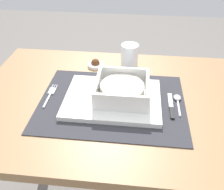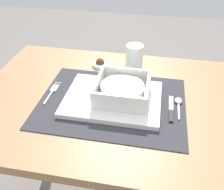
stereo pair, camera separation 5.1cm
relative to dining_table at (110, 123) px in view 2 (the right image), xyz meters
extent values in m
cube|color=#936D47|center=(0.00, 0.00, 0.10)|extent=(0.92, 0.65, 0.03)
cube|color=brown|center=(-0.41, 0.28, -0.26)|extent=(0.05, 0.05, 0.69)
cube|color=brown|center=(0.41, 0.28, -0.26)|extent=(0.05, 0.05, 0.69)
cube|color=#2D2D33|center=(0.01, -0.02, 0.12)|extent=(0.47, 0.35, 0.00)
cube|color=white|center=(0.01, -0.02, 0.13)|extent=(0.31, 0.23, 0.02)
cube|color=white|center=(0.04, -0.01, 0.14)|extent=(0.17, 0.17, 0.01)
cube|color=white|center=(-0.04, -0.01, 0.17)|extent=(0.01, 0.17, 0.05)
cube|color=white|center=(0.12, -0.01, 0.17)|extent=(0.01, 0.17, 0.05)
cube|color=white|center=(0.04, -0.09, 0.17)|extent=(0.15, 0.01, 0.05)
cube|color=white|center=(0.04, 0.07, 0.17)|extent=(0.15, 0.01, 0.05)
cylinder|color=silver|center=(0.04, -0.01, 0.16)|extent=(0.14, 0.14, 0.03)
cube|color=silver|center=(-0.20, -0.04, 0.12)|extent=(0.01, 0.07, 0.00)
cube|color=silver|center=(-0.20, 0.01, 0.12)|extent=(0.02, 0.04, 0.00)
cylinder|color=silver|center=(-0.21, 0.04, 0.12)|extent=(0.00, 0.02, 0.00)
cylinder|color=silver|center=(-0.20, 0.04, 0.12)|extent=(0.00, 0.02, 0.00)
cylinder|color=silver|center=(-0.19, 0.04, 0.12)|extent=(0.00, 0.02, 0.00)
cube|color=silver|center=(0.22, -0.04, 0.12)|extent=(0.01, 0.07, 0.00)
ellipsoid|color=silver|center=(0.22, 0.01, 0.12)|extent=(0.02, 0.03, 0.01)
cube|color=black|center=(0.20, -0.06, 0.12)|extent=(0.01, 0.05, 0.01)
cube|color=silver|center=(0.20, 0.00, 0.12)|extent=(0.01, 0.07, 0.00)
cylinder|color=white|center=(0.05, 0.22, 0.16)|extent=(0.07, 0.07, 0.09)
cylinder|color=maroon|center=(0.05, 0.22, 0.15)|extent=(0.06, 0.06, 0.07)
cylinder|color=white|center=(-0.08, 0.20, 0.12)|extent=(0.06, 0.06, 0.01)
sphere|color=#593319|center=(-0.08, 0.20, 0.13)|extent=(0.03, 0.03, 0.03)
camera|label=1|loc=(0.08, -0.68, 0.62)|focal=40.84mm
camera|label=2|loc=(0.13, -0.67, 0.62)|focal=40.84mm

